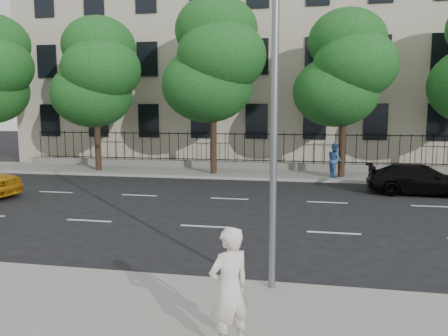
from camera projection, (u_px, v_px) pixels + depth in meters
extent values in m
plane|color=black|center=(183.00, 251.00, 11.49)|extent=(120.00, 120.00, 0.00)
cube|color=gray|center=(120.00, 319.00, 7.58)|extent=(60.00, 4.00, 0.15)
cube|color=gray|center=(250.00, 174.00, 25.12)|extent=(60.00, 4.00, 0.15)
cube|color=beige|center=(266.00, 39.00, 32.72)|extent=(34.00, 12.00, 18.00)
cube|color=slate|center=(254.00, 165.00, 26.74)|extent=(30.00, 0.50, 0.40)
cube|color=black|center=(254.00, 160.00, 26.70)|extent=(28.80, 0.05, 0.05)
cube|color=black|center=(254.00, 134.00, 26.49)|extent=(28.80, 0.05, 0.05)
cylinder|color=slate|center=(275.00, 85.00, 8.25)|extent=(0.14, 0.14, 8.00)
cylinder|color=#382619|center=(98.00, 145.00, 25.79)|extent=(0.36, 0.36, 2.97)
ellipsoid|color=#194C1B|center=(92.00, 94.00, 25.77)|extent=(4.75, 4.75, 3.90)
ellipsoid|color=#194C1B|center=(101.00, 70.00, 24.93)|extent=(4.50, 4.50, 3.70)
ellipsoid|color=#194C1B|center=(99.00, 47.00, 25.41)|extent=(4.25, 4.25, 3.50)
cylinder|color=#382619|center=(214.00, 144.00, 24.48)|extent=(0.36, 0.36, 3.32)
ellipsoid|color=#194C1B|center=(207.00, 85.00, 24.42)|extent=(5.13, 5.13, 4.21)
ellipsoid|color=#194C1B|center=(221.00, 56.00, 23.57)|extent=(4.86, 4.86, 4.00)
ellipsoid|color=#194C1B|center=(216.00, 30.00, 24.03)|extent=(4.59, 4.59, 3.78)
cylinder|color=#382619|center=(342.00, 148.00, 23.21)|extent=(0.36, 0.36, 3.08)
ellipsoid|color=#194C1B|center=(336.00, 92.00, 23.19)|extent=(4.56, 4.56, 3.74)
ellipsoid|color=#194C1B|center=(355.00, 65.00, 22.36)|extent=(4.32, 4.32, 3.55)
ellipsoid|color=#194C1B|center=(347.00, 41.00, 22.85)|extent=(4.08, 4.08, 3.36)
imported|color=black|center=(421.00, 179.00, 19.17)|extent=(4.69, 2.08, 1.34)
imported|color=white|center=(229.00, 289.00, 6.38)|extent=(0.80, 0.80, 1.87)
imported|color=#2E5794|center=(335.00, 160.00, 23.20)|extent=(0.92, 1.05, 1.81)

